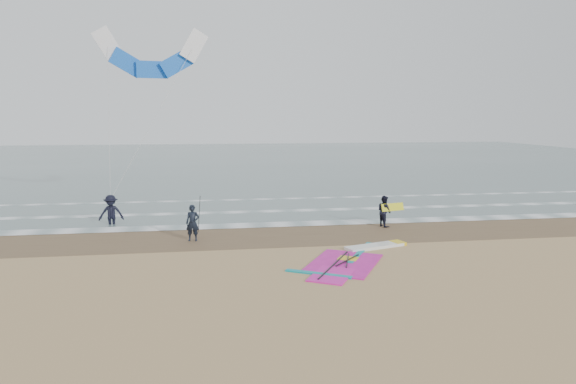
{
  "coord_description": "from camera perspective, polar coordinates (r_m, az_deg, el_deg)",
  "views": [
    {
      "loc": [
        -3.49,
        -17.72,
        5.6
      ],
      "look_at": [
        -0.05,
        5.0,
        2.2
      ],
      "focal_mm": 32.0,
      "sensor_mm": 36.0,
      "label": 1
    }
  ],
  "objects": [
    {
      "name": "person_standing",
      "position": [
        23.58,
        -10.55,
        -3.4
      ],
      "size": [
        0.65,
        0.48,
        1.66
      ],
      "primitive_type": "imported",
      "rotation": [
        0.0,
        0.0,
        -0.14
      ],
      "color": "black",
      "rests_on": "ground"
    },
    {
      "name": "person_walking",
      "position": [
        26.66,
        10.65,
        -2.1
      ],
      "size": [
        0.81,
        0.92,
        1.6
      ],
      "primitive_type": "imported",
      "rotation": [
        0.0,
        0.0,
        1.86
      ],
      "color": "black",
      "rests_on": "ground"
    },
    {
      "name": "sea_water",
      "position": [
        66.05,
        -5.56,
        3.53
      ],
      "size": [
        120.0,
        80.0,
        0.02
      ],
      "primitive_type": "cube",
      "color": "#47605E",
      "rests_on": "ground"
    },
    {
      "name": "surf_kite",
      "position": [
        30.31,
        -14.93,
        14.25
      ],
      "size": [
        6.29,
        3.06,
        9.17
      ],
      "color": "white",
      "rests_on": "ground"
    },
    {
      "name": "carried_kiteboard",
      "position": [
        26.66,
        11.54,
        -1.66
      ],
      "size": [
        1.3,
        0.51,
        0.39
      ],
      "color": "yellow",
      "rests_on": "ground"
    },
    {
      "name": "person_wading",
      "position": [
        28.07,
        -19.09,
        -1.56
      ],
      "size": [
        1.28,
        0.77,
        1.93
      ],
      "primitive_type": "imported",
      "rotation": [
        0.0,
        0.0,
        0.04
      ],
      "color": "black",
      "rests_on": "ground"
    },
    {
      "name": "ground",
      "position": [
        18.91,
        2.44,
        -8.82
      ],
      "size": [
        120.0,
        120.0,
        0.0
      ],
      "primitive_type": "plane",
      "color": "tan",
      "rests_on": "ground"
    },
    {
      "name": "wet_sand_band",
      "position": [
        24.62,
        -0.24,
        -4.72
      ],
      "size": [
        120.0,
        5.0,
        0.01
      ],
      "primitive_type": "cube",
      "color": "brown",
      "rests_on": "ground"
    },
    {
      "name": "windsurf_rig",
      "position": [
        20.6,
        7.34,
        -7.32
      ],
      "size": [
        5.81,
        5.51,
        0.14
      ],
      "color": "white",
      "rests_on": "ground"
    },
    {
      "name": "foam_waterline",
      "position": [
        28.92,
        -1.52,
        -2.69
      ],
      "size": [
        120.0,
        9.15,
        0.02
      ],
      "color": "white",
      "rests_on": "ground"
    },
    {
      "name": "held_pole",
      "position": [
        23.5,
        -9.84,
        -2.46
      ],
      "size": [
        0.17,
        0.86,
        1.82
      ],
      "color": "black",
      "rests_on": "ground"
    }
  ]
}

